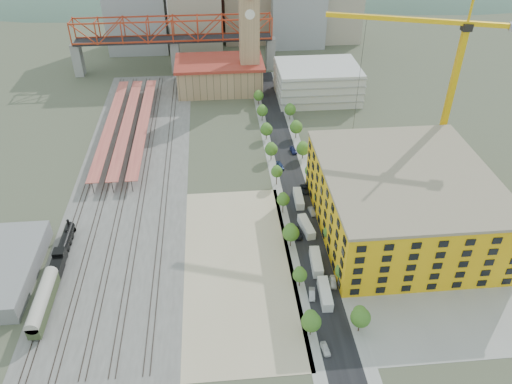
{
  "coord_description": "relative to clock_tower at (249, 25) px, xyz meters",
  "views": [
    {
      "loc": [
        -8.21,
        -126.39,
        90.12
      ],
      "look_at": [
        2.26,
        -12.82,
        10.0
      ],
      "focal_mm": 35.0,
      "sensor_mm": 36.0,
      "label": 1
    }
  ],
  "objects": [
    {
      "name": "car_1",
      "position": [
        5.0,
        -123.65,
        -28.0
      ],
      "size": [
        2.14,
        4.41,
        1.39
      ],
      "primitive_type": "imported",
      "rotation": [
        0.0,
        0.0,
        -0.16
      ],
      "color": "#9B9CA0",
      "rests_on": "ground"
    },
    {
      "name": "construction_pad",
      "position": [
        37.0,
        -99.99,
        -28.67
      ],
      "size": [
        50.0,
        90.0,
        0.06
      ],
      "primitive_type": "cube",
      "color": "gray",
      "rests_on": "ground"
    },
    {
      "name": "site_trailer_b",
      "position": [
        8.0,
        -113.26,
        -27.38
      ],
      "size": [
        3.11,
        9.75,
        2.63
      ],
      "primitive_type": "cube",
      "rotation": [
        0.0,
        0.0,
        -0.06
      ],
      "color": "silver",
      "rests_on": "ground"
    },
    {
      "name": "site_trailer_d",
      "position": [
        8.0,
        -85.05,
        -27.46
      ],
      "size": [
        2.65,
        9.1,
        2.47
      ],
      "primitive_type": "cube",
      "rotation": [
        0.0,
        0.0,
        -0.03
      ],
      "color": "silver",
      "rests_on": "ground"
    },
    {
      "name": "car_3",
      "position": [
        5.0,
        -65.23,
        -28.03
      ],
      "size": [
        2.63,
        4.86,
        1.34
      ],
      "primitive_type": "imported",
      "rotation": [
        0.0,
        0.0,
        0.17
      ],
      "color": "navy",
      "rests_on": "ground"
    },
    {
      "name": "distant_hills",
      "position": [
        37.28,
        180.01,
        -108.23
      ],
      "size": [
        647.0,
        264.0,
        227.0
      ],
      "color": "#4C6B59",
      "rests_on": "ground"
    },
    {
      "name": "platform_canopies",
      "position": [
        -49.0,
        -34.99,
        -24.7
      ],
      "size": [
        16.0,
        80.0,
        4.12
      ],
      "color": "#DD6D55",
      "rests_on": "ground"
    },
    {
      "name": "dirt_lot",
      "position": [
        -12.0,
        -111.49,
        -28.67
      ],
      "size": [
        28.0,
        67.0,
        0.06
      ],
      "primitive_type": "cube",
      "color": "tan",
      "rests_on": "ground"
    },
    {
      "name": "ground",
      "position": [
        -8.0,
        -79.99,
        -28.7
      ],
      "size": [
        400.0,
        400.0,
        0.0
      ],
      "primitive_type": "plane",
      "color": "#474C38",
      "rests_on": "ground"
    },
    {
      "name": "skyline",
      "position": [
        -0.53,
        62.32,
        -5.89
      ],
      "size": [
        133.0,
        46.0,
        60.0
      ],
      "color": "#9EA0A3",
      "rests_on": "ground"
    },
    {
      "name": "locomotive",
      "position": [
        -58.0,
        -102.78,
        -26.65
      ],
      "size": [
        2.84,
        21.91,
        5.48
      ],
      "color": "black",
      "rests_on": "ground"
    },
    {
      "name": "site_trailer_c",
      "position": [
        8.0,
        -98.7,
        -27.44
      ],
      "size": [
        3.79,
        9.47,
        2.52
      ],
      "primitive_type": "cube",
      "rotation": [
        0.0,
        0.0,
        0.15
      ],
      "color": "silver",
      "rests_on": "ground"
    },
    {
      "name": "car_2",
      "position": [
        5.0,
        -100.77,
        -27.92
      ],
      "size": [
        3.14,
        5.81,
        1.55
      ],
      "primitive_type": "imported",
      "rotation": [
        0.0,
        0.0,
        0.11
      ],
      "color": "black",
      "rests_on": "ground"
    },
    {
      "name": "street_asphalt",
      "position": [
        8.0,
        -64.99,
        -28.67
      ],
      "size": [
        12.0,
        170.0,
        0.06
      ],
      "primitive_type": "cube",
      "color": "black",
      "rests_on": "ground"
    },
    {
      "name": "ballast_strip",
      "position": [
        -44.0,
        -62.49,
        -28.67
      ],
      "size": [
        36.0,
        165.0,
        0.06
      ],
      "primitive_type": "cube",
      "color": "#605E59",
      "rests_on": "ground"
    },
    {
      "name": "car_7",
      "position": [
        11.0,
        -55.4,
        -28.04
      ],
      "size": [
        2.41,
        4.72,
        1.31
      ],
      "primitive_type": "imported",
      "rotation": [
        0.0,
        0.0,
        0.13
      ],
      "color": "#1B214F",
      "rests_on": "ground"
    },
    {
      "name": "car_5",
      "position": [
        11.0,
        -91.15,
        -27.99
      ],
      "size": [
        1.95,
        4.43,
        1.42
      ],
      "primitive_type": "imported",
      "rotation": [
        0.0,
        0.0,
        0.11
      ],
      "color": "gray",
      "rests_on": "ground"
    },
    {
      "name": "rail_tracks",
      "position": [
        -45.8,
        -62.49,
        -28.55
      ],
      "size": [
        26.56,
        160.0,
        0.18
      ],
      "color": "#382B23",
      "rests_on": "ground"
    },
    {
      "name": "coach",
      "position": [
        -58.0,
        -122.48,
        -25.65
      ],
      "size": [
        3.14,
        18.26,
        5.73
      ],
      "color": "#2D381E",
      "rests_on": "ground"
    },
    {
      "name": "parking_garage",
      "position": [
        28.0,
        -9.99,
        -21.7
      ],
      "size": [
        34.0,
        26.0,
        14.0
      ],
      "primitive_type": "cube",
      "color": "silver",
      "rests_on": "ground"
    },
    {
      "name": "station_hall",
      "position": [
        -13.0,
        2.01,
        -22.03
      ],
      "size": [
        38.0,
        24.0,
        13.1
      ],
      "color": "tan",
      "rests_on": "ground"
    },
    {
      "name": "truss_bridge",
      "position": [
        -33.0,
        25.01,
        -9.83
      ],
      "size": [
        94.0,
        9.6,
        25.6
      ],
      "color": "gray",
      "rests_on": "ground"
    },
    {
      "name": "car_6",
      "position": [
        11.0,
        -79.55,
        -28.0
      ],
      "size": [
        2.61,
        5.14,
        1.39
      ],
      "primitive_type": "imported",
      "rotation": [
        0.0,
        0.0,
        0.06
      ],
      "color": "black",
      "rests_on": "ground"
    },
    {
      "name": "street_trees",
      "position": [
        8.0,
        -74.99,
        -28.7
      ],
      "size": [
        15.4,
        124.4,
        8.0
      ],
      "color": "#346A1F",
      "rests_on": "ground"
    },
    {
      "name": "construction_building",
      "position": [
        34.0,
        -99.99,
        -19.29
      ],
      "size": [
        44.6,
        50.6,
        18.8
      ],
      "color": "yellow",
      "rests_on": "ground"
    },
    {
      "name": "sidewalk_west",
      "position": [
        2.5,
        -64.99,
        -28.68
      ],
      "size": [
        3.0,
        170.0,
        0.04
      ],
      "primitive_type": "cube",
      "color": "gray",
      "rests_on": "ground"
    },
    {
      "name": "tower_crane",
      "position": [
        52.0,
        -70.69,
        6.58
      ],
      "size": [
        51.43,
        18.61,
        57.16
      ],
      "color": "yellow",
      "rests_on": "ground"
    },
    {
      "name": "site_trailer_a",
      "position": [
        8.0,
        -124.38,
        -27.39
      ],
      "size": [
        2.97,
        9.67,
        2.62
      ],
      "primitive_type": "cube",
      "rotation": [
        0.0,
        0.0,
        -0.05
      ],
      "color": "silver",
      "rests_on": "ground"
    },
    {
      "name": "car_0",
      "position": [
        5.0,
        -139.64,
        -28.05
      ],
      "size": [
        1.95,
        3.97,
        1.3
      ],
      "primitive_type": "imported",
      "rotation": [
        0.0,
        0.0,
        0.11
      ],
      "color": "silver",
      "rests_on": "ground"
    },
    {
      "name": "clock_tower",
      "position": [
        0.0,
        0.0,
        0.0
      ],
      "size": [
        12.0,
        12.0,
        52.0
      ],
      "color": "tan",
      "rests_on": "ground"
    },
    {
      "name": "car_4",
      "position": [
        11.0,
        -120.16,
        -27.96
      ],
      "size": [
        2.4,
        4.56,
        1.48
      ],
      "primitive_type": "imported",
      "rotation": [
        0.0,
        0.0,
        -0.15
      ],
      "color": "white",
      "rests_on": "ground"
    },
    {
      "name": "sidewalk_east",
      "position": [
        13.5,
        -64.99,
        -28.68
      ],
      "size": [
        3.0,
        170.0,
        0.04
      ],
      "primitive_type": "cube",
      "color": "gray",
      "rests_on": "ground"
    }
  ]
}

